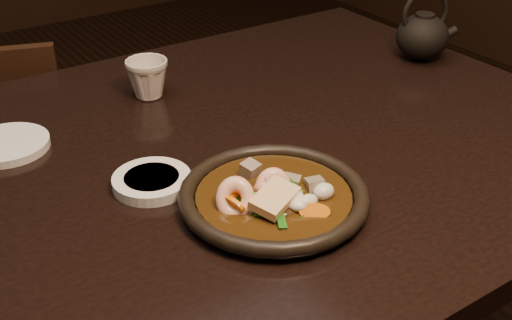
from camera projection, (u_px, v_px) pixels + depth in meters
table at (125, 224)px, 0.96m from camera, size 1.60×0.90×0.75m
chair at (0, 182)px, 1.50m from camera, size 0.48×0.48×0.80m
plate at (274, 197)px, 0.86m from camera, size 0.26×0.26×0.03m
stirfry at (274, 196)px, 0.85m from camera, size 0.16×0.17×0.06m
soy_dish at (152, 181)px, 0.90m from camera, size 0.11×0.11×0.02m
saucer_right at (7, 145)px, 1.00m from camera, size 0.13×0.13×0.01m
tea_cup at (148, 77)px, 1.15m from camera, size 0.09×0.09×0.08m
teapot at (423, 34)px, 1.30m from camera, size 0.13×0.11×0.14m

